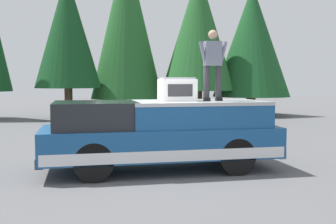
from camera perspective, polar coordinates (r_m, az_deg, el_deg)
ground_plane at (r=9.53m, az=-2.33°, el=-8.58°), size 90.00×90.00×0.00m
pickup_truck at (r=9.81m, az=-1.07°, el=-3.02°), size 2.01×5.54×1.65m
compressor_unit at (r=9.84m, az=1.26°, el=3.15°), size 0.65×0.84×0.56m
person_on_truck_bed at (r=9.99m, az=6.19°, el=6.73°), size 0.29×0.72×1.69m
parked_car_navy at (r=19.97m, az=7.81°, el=-0.18°), size 1.64×4.10×1.16m
conifer_far_left at (r=26.18m, az=11.51°, el=9.57°), size 4.73×4.73×7.99m
conifer_left at (r=24.97m, az=4.20°, el=11.19°), size 4.35×4.35×8.70m
conifer_center_left at (r=25.85m, az=-5.78°, el=12.29°), size 4.41×4.41×10.42m
conifer_center_right at (r=24.11m, az=-13.76°, el=10.87°), size 3.71×3.71×8.16m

